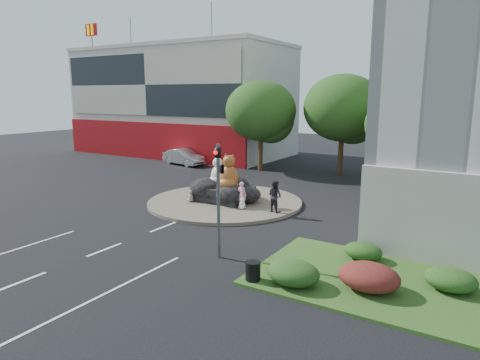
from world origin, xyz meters
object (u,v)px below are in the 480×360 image
object	(u,v)px
pedestrian_pink	(242,195)
litter_bin	(253,271)
parked_car	(184,157)
cat_tabby	(229,171)
cat_white	(218,171)
kitten_calico	(191,196)
pedestrian_dark	(275,196)
kitten_white	(242,203)

from	to	relation	value
pedestrian_pink	litter_bin	size ratio (longest dim) A/B	2.25
pedestrian_pink	parked_car	xyz separation A→B (m)	(-14.01, 11.72, -0.22)
cat_tabby	parked_car	distance (m)	17.00
cat_tabby	parked_car	xyz separation A→B (m)	(-12.73, 11.17, -1.45)
cat_white	pedestrian_pink	bearing A→B (deg)	-0.03
kitten_calico	parked_car	xyz separation A→B (m)	(-10.42, 12.17, 0.20)
cat_tabby	parked_car	size ratio (longest dim) A/B	0.48
pedestrian_pink	pedestrian_dark	size ratio (longest dim) A/B	0.86
pedestrian_dark	parked_car	world-z (taller)	pedestrian_dark
kitten_white	litter_bin	bearing A→B (deg)	-88.77
cat_tabby	kitten_calico	bearing A→B (deg)	-171.52
cat_tabby	kitten_white	size ratio (longest dim) A/B	3.16
pedestrian_pink	cat_tabby	bearing A→B (deg)	-22.96
kitten_white	kitten_calico	bearing A→B (deg)	150.49
kitten_calico	pedestrian_dark	distance (m)	5.77
cat_white	parked_car	distance (m)	15.58
parked_car	litter_bin	bearing A→B (deg)	-125.08
kitten_white	parked_car	world-z (taller)	parked_car
pedestrian_dark	kitten_calico	bearing A→B (deg)	24.05
pedestrian_pink	parked_car	size ratio (longest dim) A/B	0.34
cat_white	pedestrian_pink	distance (m)	3.05
cat_tabby	cat_white	bearing A→B (deg)	139.05
kitten_calico	pedestrian_dark	bearing A→B (deg)	43.16
pedestrian_pink	litter_bin	xyz separation A→B (m)	(5.65, -8.47, -0.53)
pedestrian_pink	litter_bin	world-z (taller)	pedestrian_pink
kitten_calico	kitten_white	size ratio (longest dim) A/B	1.09
pedestrian_dark	pedestrian_pink	bearing A→B (deg)	24.18
cat_tabby	pedestrian_pink	world-z (taller)	cat_tabby
cat_white	litter_bin	xyz separation A→B (m)	(8.24, -9.67, -1.58)
pedestrian_pink	pedestrian_dark	world-z (taller)	pedestrian_dark
pedestrian_dark	cat_white	bearing A→B (deg)	5.72
pedestrian_pink	kitten_white	bearing A→B (deg)	124.17
kitten_white	parked_car	distance (m)	18.56
pedestrian_dark	parked_car	bearing A→B (deg)	-18.51
pedestrian_dark	litter_bin	size ratio (longest dim) A/B	2.61
kitten_white	litter_bin	size ratio (longest dim) A/B	1.01
litter_bin	kitten_white	bearing A→B (deg)	123.69
litter_bin	parked_car	bearing A→B (deg)	134.23
cat_tabby	kitten_calico	world-z (taller)	cat_tabby
kitten_calico	litter_bin	distance (m)	12.24
kitten_calico	pedestrian_pink	xyz separation A→B (m)	(3.60, 0.45, 0.41)
cat_white	litter_bin	distance (m)	12.81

